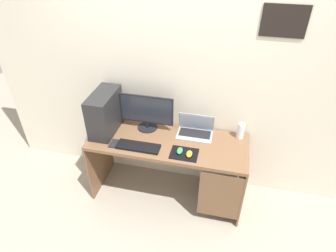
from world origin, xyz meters
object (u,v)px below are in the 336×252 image
(monitor, at_px, (147,112))
(speaker, at_px, (241,131))
(pc_tower, at_px, (105,112))
(mouse_left, at_px, (180,151))
(laptop, at_px, (195,130))
(keyboard, at_px, (138,147))
(cell_phone, at_px, (114,143))
(mouse_right, at_px, (189,154))

(monitor, bearing_deg, speaker, 3.41)
(pc_tower, xyz_separation_m, mouse_left, (0.81, -0.19, -0.19))
(laptop, bearing_deg, monitor, -178.05)
(keyboard, bearing_deg, mouse_left, 2.85)
(pc_tower, distance_m, speaker, 1.37)
(cell_phone, bearing_deg, mouse_right, -0.30)
(monitor, height_order, speaker, monitor)
(laptop, xyz_separation_m, mouse_right, (-0.00, -0.35, -0.02))
(monitor, xyz_separation_m, speaker, (0.95, 0.06, -0.12))
(pc_tower, height_order, mouse_right, pc_tower)
(speaker, relative_size, keyboard, 0.40)
(speaker, bearing_deg, mouse_right, -138.98)
(speaker, bearing_deg, keyboard, -157.86)
(speaker, distance_m, cell_phone, 1.26)
(pc_tower, height_order, laptop, pc_tower)
(monitor, distance_m, mouse_right, 0.63)
(mouse_left, bearing_deg, monitor, 143.06)
(keyboard, height_order, mouse_left, mouse_left)
(laptop, distance_m, mouse_left, 0.34)
(monitor, bearing_deg, laptop, 1.95)
(pc_tower, distance_m, mouse_left, 0.85)
(laptop, xyz_separation_m, mouse_left, (-0.10, -0.32, -0.02))
(monitor, relative_size, laptop, 1.55)
(mouse_left, bearing_deg, speaker, 33.88)
(monitor, bearing_deg, pc_tower, -163.06)
(pc_tower, relative_size, cell_phone, 3.55)
(pc_tower, height_order, cell_phone, pc_tower)
(pc_tower, height_order, mouse_left, pc_tower)
(monitor, relative_size, keyboard, 1.32)
(keyboard, bearing_deg, pc_tower, 153.12)
(monitor, bearing_deg, keyboard, -88.75)
(speaker, bearing_deg, mouse_left, -146.12)
(mouse_right, bearing_deg, keyboard, 179.42)
(laptop, xyz_separation_m, keyboard, (-0.50, -0.34, -0.03))
(laptop, height_order, keyboard, laptop)
(speaker, height_order, cell_phone, speaker)
(pc_tower, xyz_separation_m, keyboard, (0.41, -0.21, -0.20))
(monitor, height_order, mouse_right, monitor)
(keyboard, relative_size, mouse_right, 4.38)
(monitor, xyz_separation_m, laptop, (0.50, 0.02, -0.15))
(mouse_right, xyz_separation_m, cell_phone, (-0.75, 0.00, -0.02))
(mouse_right, bearing_deg, mouse_left, 165.26)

